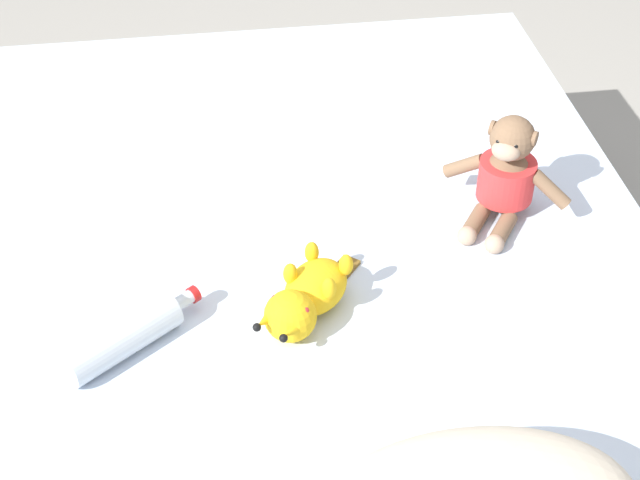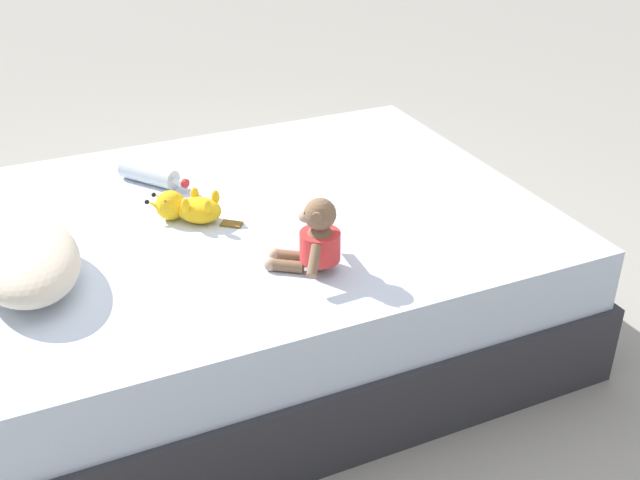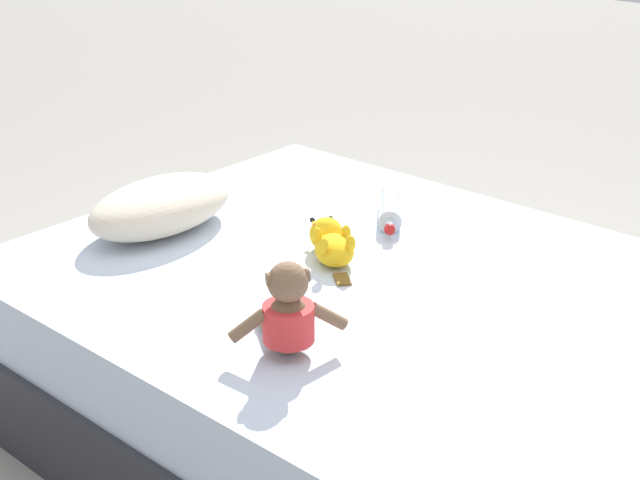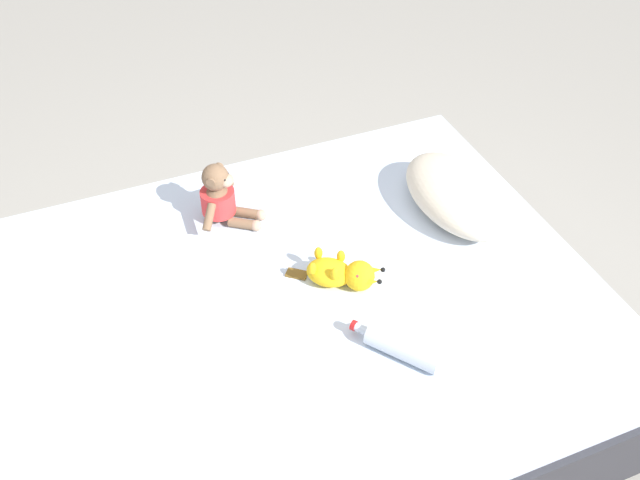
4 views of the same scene
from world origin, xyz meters
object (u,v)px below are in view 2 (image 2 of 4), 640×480
pillow (25,259)px  plush_yellow_creature (187,208)px  plush_monkey (316,241)px  bed (247,276)px  glass_bottle (150,174)px

pillow → plush_yellow_creature: (0.18, -0.53, -0.03)m
plush_yellow_creature → plush_monkey: bearing=-150.3°
plush_yellow_creature → bed: bearing=-97.1°
plush_yellow_creature → glass_bottle: (0.34, 0.04, -0.01)m
plush_monkey → glass_bottle: 0.87m
bed → plush_yellow_creature: 0.36m
bed → pillow: (-0.16, 0.72, 0.33)m
plush_monkey → plush_yellow_creature: (0.46, 0.26, -0.05)m
bed → glass_bottle: bearing=32.5°
plush_monkey → glass_bottle: (0.81, 0.31, -0.06)m
pillow → plush_yellow_creature: 0.56m
glass_bottle → plush_monkey: bearing=-159.1°
pillow → glass_bottle: bearing=-42.9°
bed → plush_monkey: bearing=-170.3°
pillow → glass_bottle: 0.72m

